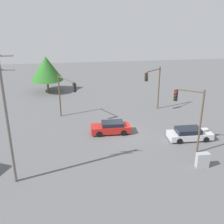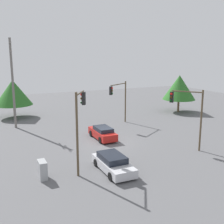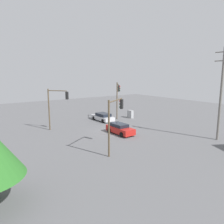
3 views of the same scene
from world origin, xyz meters
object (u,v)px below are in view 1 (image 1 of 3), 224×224
at_px(traffic_signal_aux, 191,110).
at_px(electrical_cabinet, 202,160).
at_px(sedan_red, 111,128).
at_px(traffic_signal_cross, 66,91).
at_px(sedan_silver, 189,134).
at_px(traffic_signal_main, 154,82).

height_order(traffic_signal_aux, electrical_cabinet, traffic_signal_aux).
xyz_separation_m(sedan_red, traffic_signal_cross, (-5.01, 4.56, 3.18)).
relative_size(traffic_signal_aux, electrical_cabinet, 4.65).
bearing_deg(traffic_signal_cross, sedan_red, 15.14).
bearing_deg(traffic_signal_aux, sedan_silver, -85.52).
height_order(sedan_red, traffic_signal_cross, traffic_signal_cross).
height_order(traffic_signal_main, electrical_cabinet, traffic_signal_main).
bearing_deg(traffic_signal_main, traffic_signal_aux, 54.56).
xyz_separation_m(sedan_red, sedan_silver, (8.25, -2.61, -0.04)).
distance_m(traffic_signal_main, electrical_cabinet, 14.65).
bearing_deg(traffic_signal_main, electrical_cabinet, 54.88).
relative_size(traffic_signal_main, traffic_signal_aux, 0.91).
bearing_deg(electrical_cabinet, traffic_signal_main, 93.16).
height_order(sedan_silver, traffic_signal_main, traffic_signal_main).
distance_m(sedan_silver, traffic_signal_main, 9.62).
xyz_separation_m(traffic_signal_cross, traffic_signal_aux, (12.09, -9.48, 0.51)).
relative_size(sedan_silver, electrical_cabinet, 3.38).
distance_m(sedan_red, traffic_signal_cross, 7.48).
bearing_deg(traffic_signal_aux, electrical_cabinet, 125.55).
relative_size(traffic_signal_cross, traffic_signal_aux, 0.86).
bearing_deg(electrical_cabinet, traffic_signal_cross, 134.42).
bearing_deg(sedan_silver, electrical_cabinet, -9.80).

